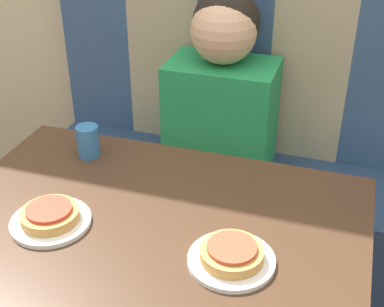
# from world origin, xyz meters

# --- Properties ---
(booth_seat) EXTENTS (1.34, 0.46, 0.47)m
(booth_seat) POSITION_xyz_m (0.00, 0.66, 0.24)
(booth_seat) COLOR navy
(booth_seat) RESTS_ON ground_plane
(booth_backrest) EXTENTS (1.34, 0.08, 0.80)m
(booth_backrest) POSITION_xyz_m (0.00, 0.85, 0.87)
(booth_backrest) COLOR navy
(booth_backrest) RESTS_ON booth_seat
(dining_table) EXTENTS (1.04, 0.72, 0.70)m
(dining_table) POSITION_xyz_m (0.00, 0.00, 0.61)
(dining_table) COLOR #422B1C
(dining_table) RESTS_ON ground_plane
(person) EXTENTS (0.36, 0.26, 0.63)m
(person) POSITION_xyz_m (0.00, 0.67, 0.79)
(person) COLOR #1E8447
(person) RESTS_ON booth_seat
(plate_left) EXTENTS (0.19, 0.19, 0.01)m
(plate_left) POSITION_xyz_m (-0.22, -0.08, 0.71)
(plate_left) COLOR white
(plate_left) RESTS_ON dining_table
(plate_right) EXTENTS (0.19, 0.19, 0.01)m
(plate_right) POSITION_xyz_m (0.22, -0.08, 0.71)
(plate_right) COLOR white
(plate_right) RESTS_ON dining_table
(pizza_left) EXTENTS (0.14, 0.14, 0.03)m
(pizza_left) POSITION_xyz_m (-0.22, -0.08, 0.73)
(pizza_left) COLOR #C68E47
(pizza_left) RESTS_ON plate_left
(pizza_right) EXTENTS (0.14, 0.14, 0.03)m
(pizza_right) POSITION_xyz_m (0.22, -0.08, 0.73)
(pizza_right) COLOR #C68E47
(pizza_right) RESTS_ON plate_right
(drinking_cup) EXTENTS (0.06, 0.06, 0.09)m
(drinking_cup) POSITION_xyz_m (-0.28, 0.24, 0.75)
(drinking_cup) COLOR #2D669E
(drinking_cup) RESTS_ON dining_table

